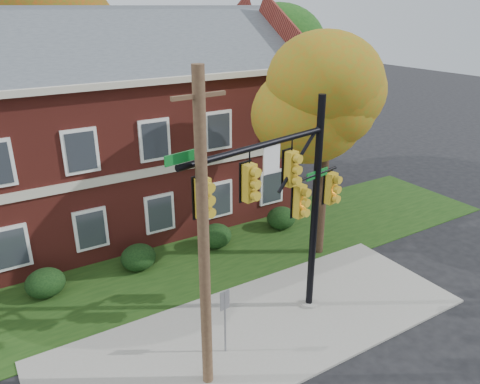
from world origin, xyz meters
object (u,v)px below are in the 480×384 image
hedge_right (216,236)px  traffic_signal (289,195)px  sign_post (225,312)px  tree_right_rear (283,37)px  hedge_left (45,283)px  utility_pole (204,243)px  hedge_far_right (281,218)px  tree_near_right (336,95)px  hedge_center (138,257)px  apartment_building (89,120)px  tree_far_rear (67,23)px

hedge_right → traffic_signal: (-0.63, -5.76, 4.06)m
hedge_right → sign_post: 6.80m
sign_post → tree_right_rear: bearing=40.6°
hedge_left → sign_post: sign_post is taller
tree_right_rear → utility_pole: bearing=-132.5°
hedge_far_right → sign_post: 8.92m
hedge_right → utility_pole: size_ratio=0.16×
hedge_left → hedge_far_right: bearing=0.0°
hedge_far_right → tree_near_right: bearing=-85.5°
hedge_center → traffic_signal: (2.87, -5.76, 4.06)m
apartment_building → hedge_right: apartment_building is taller
apartment_building → traffic_signal: (2.87, -11.02, -0.40)m
hedge_center → tree_near_right: 9.90m
tree_right_rear → sign_post: (-10.81, -12.13, -6.62)m
tree_far_rear → utility_pole: size_ratio=1.33×
apartment_building → hedge_left: size_ratio=13.43×
hedge_left → tree_near_right: tree_near_right is taller
utility_pole → tree_far_rear: bearing=80.7°
hedge_far_right → sign_post: bearing=-137.2°
apartment_building → hedge_far_right: bearing=-36.9°
traffic_signal → hedge_center: bearing=104.9°
apartment_building → utility_pole: bearing=-92.4°
utility_pole → sign_post: (1.00, 0.76, -2.89)m
hedge_center → hedge_left: bearing=180.0°
apartment_building → hedge_far_right: 9.82m
tree_right_rear → tree_far_rear: 12.20m
hedge_far_right → apartment_building: bearing=143.1°
tree_right_rear → sign_post: tree_right_rear is taller
tree_right_rear → sign_post: 17.55m
traffic_signal → apartment_building: bearing=93.0°
tree_near_right → hedge_far_right: bearing=94.5°
hedge_center → hedge_right: 3.50m
hedge_left → sign_post: (4.00, -6.02, 0.98)m
hedge_right → sign_post: bearing=-116.5°
traffic_signal → sign_post: (-2.37, -0.26, -3.09)m
apartment_building → tree_far_rear: (1.34, 7.84, 3.86)m
hedge_left → tree_far_rear: tree_far_rear is taller
hedge_far_right → hedge_right: bearing=180.0°
hedge_far_right → tree_near_right: 6.77m
hedge_right → traffic_signal: traffic_signal is taller
tree_near_right → utility_pole: size_ratio=0.99×
apartment_building → hedge_center: apartment_building is taller
tree_far_rear → sign_post: size_ratio=5.20×
hedge_center → tree_right_rear: size_ratio=0.13×
hedge_center → hedge_right: same height
hedge_right → tree_near_right: 7.72m
hedge_right → hedge_far_right: 3.50m
hedge_center → sign_post: 6.12m
tree_right_rear → tree_near_right: bearing=-114.6°
tree_right_rear → tree_far_rear: tree_far_rear is taller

